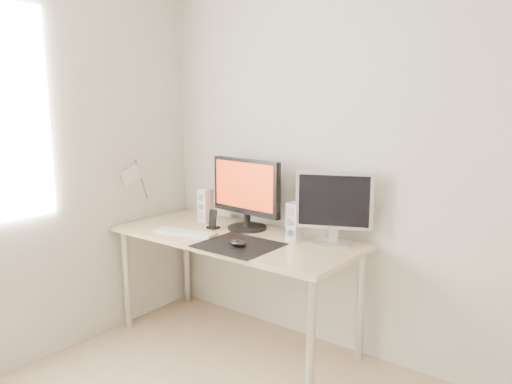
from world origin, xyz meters
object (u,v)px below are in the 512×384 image
Objects in this scene: speaker_right at (294,221)px; phone_dock at (213,223)px; mouse at (238,243)px; main_monitor at (246,191)px; second_monitor at (334,204)px; keyboard at (185,232)px; desk at (235,247)px; speaker_left at (205,206)px.

speaker_right is 0.59m from phone_dock.
phone_dock reaches higher than mouse.
second_monitor is (0.63, 0.04, -0.01)m from main_monitor.
keyboard is (-0.87, -0.37, -0.23)m from second_monitor.
phone_dock is at bearing 171.12° from desk.
keyboard is 0.21m from phone_dock.
main_monitor is 2.36× the size of speaker_left.
main_monitor reaches higher than desk.
speaker_right reaches higher than keyboard.
phone_dock is at bearing -31.51° from speaker_left.
speaker_right is at bearing -4.03° from main_monitor.
desk is 3.67× the size of keyboard.
main_monitor reaches higher than second_monitor.
main_monitor is 2.36× the size of speaker_right.
second_monitor is 3.43× the size of phone_dock.
keyboard reaches higher than desk.
main_monitor is 1.27× the size of keyboard.
main_monitor is at bearing 121.61° from mouse.
speaker_right is (-0.23, -0.07, -0.12)m from second_monitor.
desk is at bearing 31.55° from keyboard.
speaker_right is at bearing 61.02° from mouse.
phone_dock is at bearing -146.44° from main_monitor.
second_monitor reaches higher than desk.
mouse is 0.66m from speaker_left.
keyboard is at bearing 176.83° from mouse.
speaker_left is (-0.38, 0.13, 0.19)m from desk.
second_monitor reaches higher than mouse.
phone_dock is (-0.40, 0.23, 0.01)m from mouse.
second_monitor is 0.98m from speaker_left.
speaker_left is at bearing -175.92° from main_monitor.
speaker_left reaches higher than desk.
second_monitor is (0.41, 0.39, 0.22)m from mouse.
second_monitor reaches higher than phone_dock.
speaker_left is 0.74m from speaker_right.
phone_dock is (-0.58, -0.09, -0.08)m from speaker_right.
keyboard is (-0.24, -0.33, -0.25)m from main_monitor.
keyboard is at bearing -154.86° from speaker_right.
second_monitor is 0.27m from speaker_right.
second_monitor is 1.86× the size of speaker_left.
second_monitor is at bearing 23.02° from keyboard.
speaker_right reaches higher than mouse.
speaker_left is 0.20m from phone_dock.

